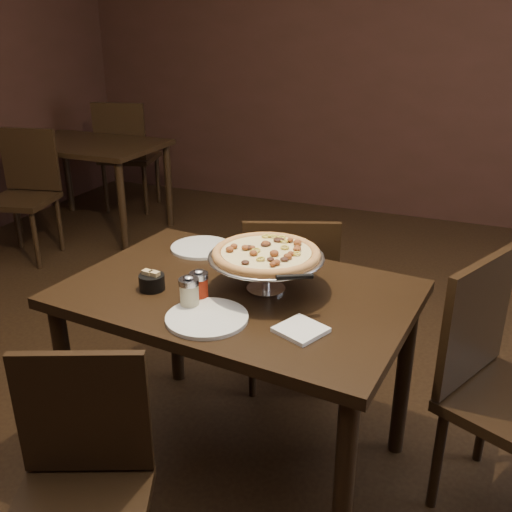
% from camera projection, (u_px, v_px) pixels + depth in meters
% --- Properties ---
extents(room, '(6.04, 7.04, 2.84)m').
position_uv_depth(room, '(229.00, 108.00, 1.75)').
color(room, black).
rests_on(room, ground).
extents(dining_table, '(1.29, 0.92, 0.76)m').
position_uv_depth(dining_table, '(238.00, 314.00, 2.08)').
color(dining_table, black).
rests_on(dining_table, ground).
extents(background_table, '(1.18, 0.79, 0.74)m').
position_uv_depth(background_table, '(88.00, 154.00, 4.63)').
color(background_table, black).
rests_on(background_table, ground).
extents(pizza_stand, '(0.41, 0.41, 0.17)m').
position_uv_depth(pizza_stand, '(266.00, 254.00, 1.98)').
color(pizza_stand, silver).
rests_on(pizza_stand, dining_table).
extents(parmesan_shaker, '(0.07, 0.07, 0.12)m').
position_uv_depth(parmesan_shaker, '(189.00, 292.00, 1.89)').
color(parmesan_shaker, beige).
rests_on(parmesan_shaker, dining_table).
extents(pepper_flake_shaker, '(0.06, 0.06, 0.11)m').
position_uv_depth(pepper_flake_shaker, '(199.00, 285.00, 1.95)').
color(pepper_flake_shaker, maroon).
rests_on(pepper_flake_shaker, dining_table).
extents(packet_caddy, '(0.09, 0.09, 0.07)m').
position_uv_depth(packet_caddy, '(152.00, 282.00, 2.03)').
color(packet_caddy, black).
rests_on(packet_caddy, dining_table).
extents(napkin_stack, '(0.18, 0.18, 0.01)m').
position_uv_depth(napkin_stack, '(301.00, 330.00, 1.76)').
color(napkin_stack, silver).
rests_on(napkin_stack, dining_table).
extents(plate_left, '(0.26, 0.26, 0.01)m').
position_uv_depth(plate_left, '(201.00, 247.00, 2.40)').
color(plate_left, silver).
rests_on(plate_left, dining_table).
extents(plate_near, '(0.27, 0.27, 0.01)m').
position_uv_depth(plate_near, '(207.00, 318.00, 1.83)').
color(plate_near, silver).
rests_on(plate_near, dining_table).
extents(serving_spatula, '(0.15, 0.15, 0.02)m').
position_uv_depth(serving_spatula, '(295.00, 278.00, 1.81)').
color(serving_spatula, silver).
rests_on(serving_spatula, pizza_stand).
extents(chair_far, '(0.53, 0.53, 0.88)m').
position_uv_depth(chair_far, '(289.00, 296.00, 2.62)').
color(chair_far, black).
rests_on(chair_far, ground).
extents(chair_near, '(0.50, 0.50, 0.82)m').
position_uv_depth(chair_near, '(80.00, 487.00, 1.59)').
color(chair_near, black).
rests_on(chair_near, ground).
extents(chair_side, '(0.57, 0.57, 0.92)m').
position_uv_depth(chair_side, '(501.00, 383.00, 1.95)').
color(chair_side, black).
rests_on(chair_side, ground).
extents(bg_chair_far, '(0.57, 0.57, 1.00)m').
position_uv_depth(bg_chair_far, '(127.00, 152.00, 5.16)').
color(bg_chair_far, black).
rests_on(bg_chair_far, ground).
extents(bg_chair_near, '(0.52, 0.52, 0.93)m').
position_uv_depth(bg_chair_near, '(25.00, 189.00, 4.16)').
color(bg_chair_near, black).
rests_on(bg_chair_near, ground).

